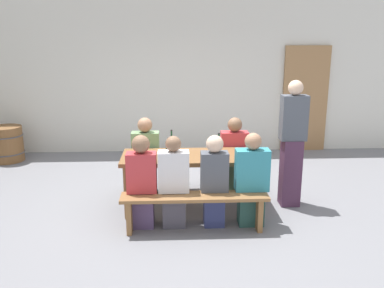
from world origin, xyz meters
TOP-DOWN VIEW (x-y plane):
  - ground_plane at (0.00, 0.00)m, footprint 24.00×24.00m
  - back_wall at (0.00, 3.01)m, footprint 14.00×0.20m
  - wooden_door at (2.40, 2.87)m, footprint 0.90×0.06m
  - tasting_table at (0.00, 0.00)m, footprint 1.85×0.73m
  - bench_near at (0.00, -0.67)m, footprint 1.75×0.30m
  - bench_far at (0.00, 0.67)m, footprint 1.75×0.30m
  - wine_bottle_0 at (-0.27, 0.11)m, footprint 0.06×0.06m
  - wine_bottle_1 at (-0.30, -0.30)m, footprint 0.08×0.08m
  - wine_bottle_2 at (0.33, -0.19)m, footprint 0.07×0.07m
  - wine_glass_0 at (0.62, -0.18)m, footprint 0.07×0.07m
  - wine_glass_1 at (-0.65, -0.17)m, footprint 0.07×0.07m
  - seated_guest_near_0 at (-0.63, -0.52)m, footprint 0.36×0.24m
  - seated_guest_near_1 at (-0.25, -0.52)m, footprint 0.37×0.24m
  - seated_guest_near_2 at (0.25, -0.52)m, footprint 0.33×0.24m
  - seated_guest_near_3 at (0.70, -0.52)m, footprint 0.41×0.24m
  - seated_guest_far_0 at (-0.64, 0.52)m, footprint 0.39×0.24m
  - seated_guest_far_1 at (0.64, 0.52)m, footprint 0.39×0.24m
  - standing_host at (1.35, 0.07)m, footprint 0.34×0.24m
  - wine_barrel at (-3.36, 2.36)m, footprint 0.63×0.63m

SIDE VIEW (x-z plane):
  - ground_plane at x=0.00m, z-range 0.00..0.00m
  - wine_barrel at x=-3.36m, z-range 0.00..0.65m
  - bench_near at x=0.00m, z-range 0.12..0.57m
  - bench_far at x=0.00m, z-range 0.12..0.57m
  - seated_guest_near_1 at x=-0.25m, z-range -0.03..1.10m
  - seated_guest_far_1 at x=0.64m, z-range -0.03..1.12m
  - seated_guest_near_3 at x=0.70m, z-range -0.03..1.13m
  - seated_guest_near_2 at x=0.25m, z-range -0.02..1.12m
  - seated_guest_far_0 at x=-0.64m, z-range -0.03..1.13m
  - seated_guest_near_0 at x=-0.63m, z-range -0.02..1.13m
  - tasting_table at x=0.00m, z-range 0.29..1.04m
  - standing_host at x=1.35m, z-range -0.02..1.70m
  - wine_glass_0 at x=0.62m, z-range 0.78..0.92m
  - wine_bottle_1 at x=-0.30m, z-range 0.71..1.02m
  - wine_bottle_0 at x=-0.27m, z-range 0.71..1.02m
  - wine_glass_1 at x=-0.65m, z-range 0.79..0.96m
  - wine_bottle_2 at x=0.33m, z-range 0.71..1.04m
  - wooden_door at x=2.40m, z-range 0.00..2.10m
  - back_wall at x=0.00m, z-range 0.00..3.20m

